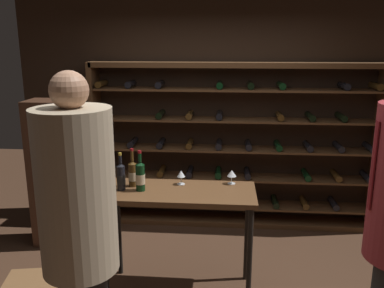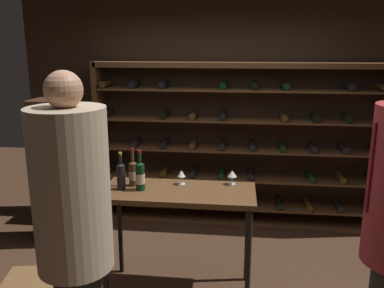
{
  "view_description": "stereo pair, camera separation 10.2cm",
  "coord_description": "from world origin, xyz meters",
  "px_view_note": "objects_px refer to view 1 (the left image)",
  "views": [
    {
      "loc": [
        0.18,
        -3.07,
        2.18
      ],
      "look_at": [
        -0.11,
        0.25,
        1.34
      ],
      "focal_mm": 38.04,
      "sensor_mm": 36.0,
      "label": 1
    },
    {
      "loc": [
        0.28,
        -3.06,
        2.18
      ],
      "look_at": [
        -0.11,
        0.25,
        1.34
      ],
      "focal_mm": 38.04,
      "sensor_mm": 36.0,
      "label": 2
    }
  ],
  "objects_px": {
    "wine_glass_stemmed_center": "(232,174)",
    "wine_bottle_amber_reserve": "(133,173)",
    "wine_rack": "(234,147)",
    "wine_glass_stemmed_right": "(181,174)",
    "person_bystander_red_print": "(79,229)",
    "wine_bottle_green_slim": "(140,176)",
    "display_cabinet": "(54,173)",
    "tasting_table": "(179,203)",
    "wine_bottle_gold_foil": "(121,176)"
  },
  "relations": [
    {
      "from": "wine_glass_stemmed_center",
      "to": "wine_bottle_amber_reserve",
      "type": "bearing_deg",
      "value": -171.36
    },
    {
      "from": "wine_glass_stemmed_center",
      "to": "wine_rack",
      "type": "bearing_deg",
      "value": 88.25
    },
    {
      "from": "wine_bottle_amber_reserve",
      "to": "wine_glass_stemmed_right",
      "type": "distance_m",
      "value": 0.42
    },
    {
      "from": "person_bystander_red_print",
      "to": "wine_bottle_green_slim",
      "type": "height_order",
      "value": "person_bystander_red_print"
    },
    {
      "from": "display_cabinet",
      "to": "wine_glass_stemmed_right",
      "type": "distance_m",
      "value": 1.63
    },
    {
      "from": "tasting_table",
      "to": "wine_glass_stemmed_right",
      "type": "distance_m",
      "value": 0.25
    },
    {
      "from": "wine_rack",
      "to": "wine_glass_stemmed_right",
      "type": "xyz_separation_m",
      "value": [
        -0.48,
        -1.31,
        0.07
      ]
    },
    {
      "from": "person_bystander_red_print",
      "to": "wine_bottle_gold_foil",
      "type": "xyz_separation_m",
      "value": [
        -0.04,
        1.11,
        -0.05
      ]
    },
    {
      "from": "wine_bottle_gold_foil",
      "to": "wine_rack",
      "type": "bearing_deg",
      "value": 56.83
    },
    {
      "from": "wine_rack",
      "to": "tasting_table",
      "type": "height_order",
      "value": "wine_rack"
    },
    {
      "from": "person_bystander_red_print",
      "to": "wine_bottle_gold_foil",
      "type": "height_order",
      "value": "person_bystander_red_print"
    },
    {
      "from": "wine_bottle_gold_foil",
      "to": "wine_glass_stemmed_center",
      "type": "height_order",
      "value": "wine_bottle_gold_foil"
    },
    {
      "from": "person_bystander_red_print",
      "to": "wine_glass_stemmed_right",
      "type": "relative_size",
      "value": 15.89
    },
    {
      "from": "wine_bottle_green_slim",
      "to": "wine_glass_stemmed_center",
      "type": "bearing_deg",
      "value": 16.73
    },
    {
      "from": "display_cabinet",
      "to": "wine_bottle_green_slim",
      "type": "relative_size",
      "value": 4.56
    },
    {
      "from": "tasting_table",
      "to": "display_cabinet",
      "type": "bearing_deg",
      "value": 150.83
    },
    {
      "from": "wine_bottle_amber_reserve",
      "to": "wine_bottle_green_slim",
      "type": "xyz_separation_m",
      "value": [
        0.09,
        -0.1,
        0.01
      ]
    },
    {
      "from": "person_bystander_red_print",
      "to": "wine_bottle_green_slim",
      "type": "distance_m",
      "value": 1.12
    },
    {
      "from": "wine_rack",
      "to": "wine_glass_stemmed_right",
      "type": "distance_m",
      "value": 1.4
    },
    {
      "from": "wine_bottle_gold_foil",
      "to": "wine_glass_stemmed_right",
      "type": "bearing_deg",
      "value": 20.12
    },
    {
      "from": "person_bystander_red_print",
      "to": "display_cabinet",
      "type": "xyz_separation_m",
      "value": [
        -1.02,
        1.96,
        -0.33
      ]
    },
    {
      "from": "tasting_table",
      "to": "person_bystander_red_print",
      "type": "relative_size",
      "value": 0.64
    },
    {
      "from": "person_bystander_red_print",
      "to": "wine_bottle_amber_reserve",
      "type": "height_order",
      "value": "person_bystander_red_print"
    },
    {
      "from": "wine_rack",
      "to": "person_bystander_red_print",
      "type": "height_order",
      "value": "person_bystander_red_print"
    },
    {
      "from": "wine_rack",
      "to": "tasting_table",
      "type": "bearing_deg",
      "value": -108.42
    },
    {
      "from": "person_bystander_red_print",
      "to": "wine_glass_stemmed_right",
      "type": "bearing_deg",
      "value": -72.01
    },
    {
      "from": "wine_rack",
      "to": "wine_glass_stemmed_center",
      "type": "relative_size",
      "value": 26.49
    },
    {
      "from": "wine_rack",
      "to": "wine_glass_stemmed_center",
      "type": "distance_m",
      "value": 1.26
    },
    {
      "from": "tasting_table",
      "to": "wine_bottle_amber_reserve",
      "type": "xyz_separation_m",
      "value": [
        -0.41,
        0.07,
        0.23
      ]
    },
    {
      "from": "display_cabinet",
      "to": "wine_glass_stemmed_right",
      "type": "xyz_separation_m",
      "value": [
        1.47,
        -0.67,
        0.25
      ]
    },
    {
      "from": "tasting_table",
      "to": "person_bystander_red_print",
      "type": "xyz_separation_m",
      "value": [
        -0.45,
        -1.14,
        0.29
      ]
    },
    {
      "from": "wine_glass_stemmed_right",
      "to": "display_cabinet",
      "type": "bearing_deg",
      "value": 155.55
    },
    {
      "from": "display_cabinet",
      "to": "wine_bottle_green_slim",
      "type": "distance_m",
      "value": 1.45
    },
    {
      "from": "person_bystander_red_print",
      "to": "wine_bottle_green_slim",
      "type": "relative_size",
      "value": 5.82
    },
    {
      "from": "wine_rack",
      "to": "wine_bottle_green_slim",
      "type": "xyz_separation_m",
      "value": [
        -0.81,
        -1.49,
        0.11
      ]
    },
    {
      "from": "wine_rack",
      "to": "wine_glass_stemmed_right",
      "type": "relative_size",
      "value": 26.37
    },
    {
      "from": "wine_bottle_green_slim",
      "to": "wine_glass_stemmed_right",
      "type": "distance_m",
      "value": 0.37
    },
    {
      "from": "wine_glass_stemmed_right",
      "to": "wine_rack",
      "type": "bearing_deg",
      "value": 69.77
    },
    {
      "from": "display_cabinet",
      "to": "wine_glass_stemmed_center",
      "type": "distance_m",
      "value": 2.03
    },
    {
      "from": "person_bystander_red_print",
      "to": "wine_bottle_amber_reserve",
      "type": "xyz_separation_m",
      "value": [
        0.04,
        1.21,
        -0.06
      ]
    },
    {
      "from": "tasting_table",
      "to": "display_cabinet",
      "type": "relative_size",
      "value": 0.82
    },
    {
      "from": "wine_bottle_amber_reserve",
      "to": "wine_glass_stemmed_center",
      "type": "relative_size",
      "value": 2.67
    },
    {
      "from": "display_cabinet",
      "to": "wine_bottle_gold_foil",
      "type": "bearing_deg",
      "value": -40.98
    },
    {
      "from": "person_bystander_red_print",
      "to": "display_cabinet",
      "type": "distance_m",
      "value": 2.23
    },
    {
      "from": "wine_glass_stemmed_center",
      "to": "display_cabinet",
      "type": "bearing_deg",
      "value": 162.17
    },
    {
      "from": "tasting_table",
      "to": "wine_glass_stemmed_center",
      "type": "relative_size",
      "value": 10.21
    },
    {
      "from": "wine_rack",
      "to": "wine_bottle_green_slim",
      "type": "distance_m",
      "value": 1.7
    },
    {
      "from": "tasting_table",
      "to": "wine_bottle_green_slim",
      "type": "relative_size",
      "value": 3.72
    },
    {
      "from": "person_bystander_red_print",
      "to": "wine_rack",
      "type": "bearing_deg",
      "value": -72.48
    },
    {
      "from": "wine_rack",
      "to": "wine_glass_stemmed_right",
      "type": "height_order",
      "value": "wine_rack"
    }
  ]
}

